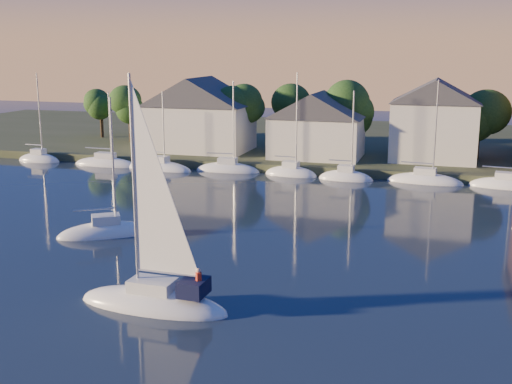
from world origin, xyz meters
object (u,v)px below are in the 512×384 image
at_px(clubhouse_west, 200,113).
at_px(drifting_sailboat_left, 107,234).
at_px(clubhouse_east, 435,119).
at_px(hero_sailboat, 155,297).
at_px(clubhouse_centre, 317,124).

bearing_deg(clubhouse_west, drifting_sailboat_left, -79.98).
distance_m(clubhouse_west, clubhouse_east, 30.02).
bearing_deg(hero_sailboat, drifting_sailboat_left, -48.58).
bearing_deg(clubhouse_centre, clubhouse_east, 8.13).
bearing_deg(drifting_sailboat_left, hero_sailboat, -83.92).
distance_m(clubhouse_centre, hero_sailboat, 47.37).
bearing_deg(clubhouse_west, clubhouse_east, 1.91).
relative_size(clubhouse_east, hero_sailboat, 0.74).
relative_size(clubhouse_centre, drifting_sailboat_left, 0.97).
relative_size(hero_sailboat, drifting_sailboat_left, 1.20).
height_order(clubhouse_west, drifting_sailboat_left, drifting_sailboat_left).
bearing_deg(clubhouse_west, hero_sailboat, -71.28).
distance_m(clubhouse_east, hero_sailboat, 51.30).
xyz_separation_m(clubhouse_east, hero_sailboat, (-13.68, -49.15, -5.41)).
bearing_deg(drifting_sailboat_left, clubhouse_east, 24.00).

